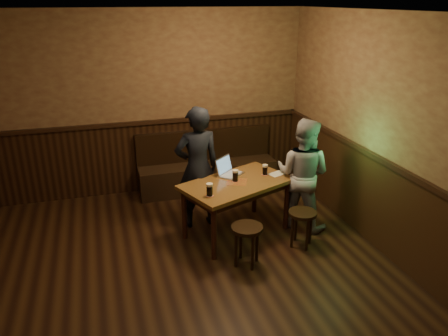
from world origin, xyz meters
TOP-DOWN VIEW (x-y plane):
  - room at (0.00, 0.22)m, footprint 5.04×6.04m
  - bench at (0.89, 2.75)m, footprint 2.20×0.50m
  - pub_table at (0.89, 1.22)m, footprint 1.57×1.24m
  - stool_left at (0.78, 0.49)m, footprint 0.42×0.42m
  - stool_right at (1.58, 0.68)m, footprint 0.38×0.38m
  - pint_left at (0.45, 0.91)m, footprint 0.10×0.10m
  - pint_mid at (0.88, 1.24)m, footprint 0.10×0.10m
  - pint_right at (1.33, 1.34)m, footprint 0.09×0.09m
  - laptop at (0.86, 1.49)m, footprint 0.42×0.41m
  - menu at (1.49, 1.32)m, footprint 0.26×0.22m
  - person_suit at (0.47, 1.61)m, footprint 0.63×0.44m
  - person_grey at (1.79, 1.17)m, footprint 0.92×0.93m

SIDE VIEW (x-z plane):
  - bench at x=0.89m, z-range -0.16..0.79m
  - stool_right at x=1.58m, z-range 0.14..0.61m
  - stool_left at x=0.78m, z-range 0.15..0.64m
  - pub_table at x=0.89m, z-range 0.27..1.01m
  - menu at x=1.49m, z-range 0.74..0.74m
  - person_grey at x=1.79m, z-range 0.00..1.51m
  - laptop at x=0.86m, z-range 0.68..0.91m
  - pint_right at x=1.33m, z-range 0.74..0.88m
  - pint_mid at x=0.88m, z-range 0.74..0.89m
  - pint_left at x=0.45m, z-range 0.74..0.90m
  - person_suit at x=0.47m, z-range 0.00..1.66m
  - room at x=0.00m, z-range -0.22..2.62m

